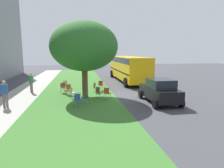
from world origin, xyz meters
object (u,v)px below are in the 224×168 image
(chair_5, at_px, (99,92))
(school_bus, at_px, (128,66))
(chair_4, at_px, (66,84))
(chair_9, at_px, (78,100))
(chair_3, at_px, (85,96))
(chair_8, at_px, (72,92))
(chair_0, at_px, (96,87))
(chair_7, at_px, (107,92))
(chair_1, at_px, (101,85))
(chair_6, at_px, (63,87))
(street_tree, at_px, (84,46))
(parked_car, at_px, (160,91))
(pedestrian_1, at_px, (5,93))
(chair_2, at_px, (68,89))
(pedestrian_0, at_px, (31,82))

(chair_5, distance_m, school_bus, 9.39)
(chair_4, xyz_separation_m, chair_9, (-6.06, -1.10, 0.00))
(chair_9, bearing_deg, chair_4, 10.29)
(chair_3, bearing_deg, chair_8, 28.23)
(chair_0, bearing_deg, chair_3, 163.80)
(chair_7, xyz_separation_m, school_bus, (8.63, -3.80, 1.24))
(chair_1, xyz_separation_m, chair_9, (-5.32, 2.07, 0.00))
(chair_8, distance_m, school_bus, 10.25)
(chair_6, distance_m, chair_9, 4.91)
(chair_7, bearing_deg, chair_6, 48.98)
(chair_4, bearing_deg, street_tree, -150.79)
(street_tree, relative_size, parked_car, 1.54)
(chair_0, height_order, chair_7, same)
(street_tree, distance_m, chair_8, 3.50)
(chair_3, distance_m, pedestrian_1, 4.95)
(street_tree, xyz_separation_m, chair_2, (0.79, 1.35, -3.32))
(chair_8, height_order, pedestrian_1, pedestrian_1)
(school_bus, bearing_deg, parked_car, 177.67)
(street_tree, height_order, parked_car, street_tree)
(street_tree, bearing_deg, pedestrian_1, 113.77)
(chair_8, height_order, pedestrian_0, pedestrian_0)
(parked_car, height_order, school_bus, school_bus)
(chair_3, height_order, pedestrian_1, pedestrian_1)
(chair_7, bearing_deg, chair_4, 37.24)
(chair_6, bearing_deg, street_tree, -132.78)
(chair_1, xyz_separation_m, school_bus, (5.17, -3.82, 1.24))
(pedestrian_0, xyz_separation_m, pedestrian_1, (-4.50, 0.56, 0.00))
(street_tree, height_order, chair_2, street_tree)
(chair_0, distance_m, chair_3, 3.59)
(parked_car, height_order, pedestrian_0, pedestrian_0)
(street_tree, relative_size, chair_4, 6.49)
(chair_0, bearing_deg, pedestrian_1, 119.79)
(chair_5, xyz_separation_m, chair_9, (-2.27, 1.53, 0.00))
(chair_1, distance_m, chair_7, 3.46)
(chair_8, xyz_separation_m, chair_9, (-2.49, -0.40, 0.00))
(chair_0, relative_size, chair_4, 1.00)
(school_bus, relative_size, pedestrian_1, 6.15)
(pedestrian_0, bearing_deg, street_tree, -117.32)
(chair_6, relative_size, chair_9, 1.00)
(chair_7, height_order, pedestrian_0, pedestrian_0)
(street_tree, height_order, chair_9, street_tree)
(chair_7, xyz_separation_m, parked_car, (-1.50, -3.38, 0.32))
(school_bus, bearing_deg, chair_4, 122.35)
(chair_1, xyz_separation_m, chair_7, (-3.46, -0.03, 0.00))
(chair_0, distance_m, chair_7, 2.51)
(parked_car, bearing_deg, chair_8, 70.03)
(chair_9, height_order, pedestrian_0, pedestrian_0)
(pedestrian_0, bearing_deg, chair_2, -115.93)
(chair_2, distance_m, parked_car, 7.21)
(chair_1, bearing_deg, chair_0, 150.57)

